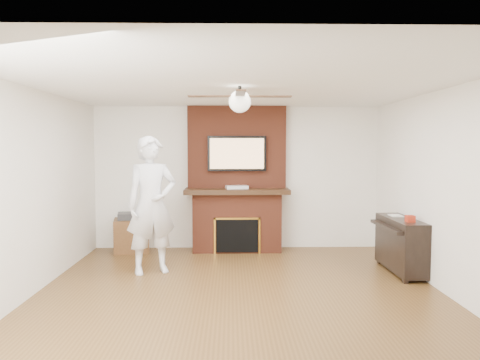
{
  "coord_description": "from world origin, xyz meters",
  "views": [
    {
      "loc": [
        -0.11,
        -5.51,
        1.79
      ],
      "look_at": [
        0.02,
        0.9,
        1.34
      ],
      "focal_mm": 35.0,
      "sensor_mm": 36.0,
      "label": 1
    }
  ],
  "objects_px": {
    "fireplace": "(237,193)",
    "piano": "(400,244)",
    "side_table": "(132,233)",
    "person": "(152,205)"
  },
  "relations": [
    {
      "from": "fireplace",
      "to": "piano",
      "type": "height_order",
      "value": "fireplace"
    },
    {
      "from": "piano",
      "to": "side_table",
      "type": "bearing_deg",
      "value": 159.59
    },
    {
      "from": "person",
      "to": "side_table",
      "type": "distance_m",
      "value": 1.65
    },
    {
      "from": "person",
      "to": "side_table",
      "type": "height_order",
      "value": "person"
    },
    {
      "from": "fireplace",
      "to": "side_table",
      "type": "distance_m",
      "value": 1.94
    },
    {
      "from": "side_table",
      "to": "piano",
      "type": "bearing_deg",
      "value": -30.47
    },
    {
      "from": "fireplace",
      "to": "piano",
      "type": "relative_size",
      "value": 2.09
    },
    {
      "from": "side_table",
      "to": "fireplace",
      "type": "bearing_deg",
      "value": -8.88
    },
    {
      "from": "person",
      "to": "piano",
      "type": "distance_m",
      "value": 3.58
    },
    {
      "from": "person",
      "to": "side_table",
      "type": "bearing_deg",
      "value": 89.33
    }
  ]
}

